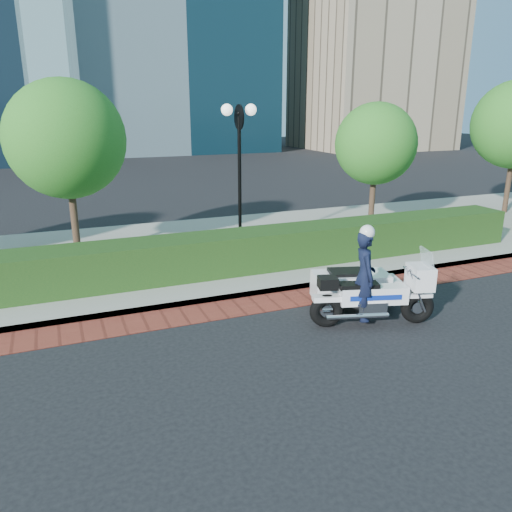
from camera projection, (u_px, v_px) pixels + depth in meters
name	position (u px, v px, depth m)	size (l,w,h in m)	color
ground	(285.00, 331.00, 9.92)	(120.00, 120.00, 0.00)	black
brick_strip	(256.00, 304.00, 11.25)	(60.00, 1.00, 0.01)	maroon
sidewalk	(201.00, 250.00, 15.22)	(60.00, 8.00, 0.15)	gray
hedge_main	(226.00, 253.00, 12.92)	(18.00, 1.20, 1.00)	black
lamppost	(239.00, 156.00, 14.04)	(1.02, 0.70, 4.21)	black
tree_b	(66.00, 139.00, 13.42)	(3.20, 3.20, 4.89)	#332319
tree_c	(376.00, 144.00, 17.16)	(2.80, 2.80, 4.30)	#332319
tower_right	(377.00, 5.00, 49.72)	(14.00, 12.00, 28.00)	gray
police_motorcycle	(363.00, 286.00, 10.35)	(2.54, 2.19, 2.10)	black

